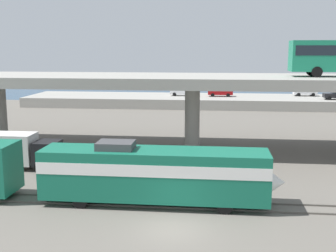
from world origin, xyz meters
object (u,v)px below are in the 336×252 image
object	(u,v)px
service_truck_west	(18,150)
parked_car_0	(182,91)
parked_car_3	(305,92)
train_locomotive	(165,172)
parked_car_1	(336,95)
parked_car_2	(220,92)

from	to	relation	value
service_truck_west	parked_car_0	size ratio (longest dim) A/B	1.59
service_truck_west	parked_car_0	bearing A→B (deg)	76.34
parked_car_0	parked_car_3	size ratio (longest dim) A/B	1.04
service_truck_west	parked_car_3	bearing A→B (deg)	54.61
train_locomotive	parked_car_1	size ratio (longest dim) A/B	3.97
service_truck_west	parked_car_1	world-z (taller)	parked_car_1
train_locomotive	parked_car_3	bearing A→B (deg)	70.25
parked_car_0	parked_car_1	distance (m)	26.39
parked_car_1	parked_car_3	bearing A→B (deg)	-51.94
service_truck_west	parked_car_3	size ratio (longest dim) A/B	1.66
service_truck_west	parked_car_1	distance (m)	55.16
service_truck_west	parked_car_3	xyz separation A→B (m)	(32.83, 46.21, 0.84)
service_truck_west	parked_car_2	bearing A→B (deg)	68.17
service_truck_west	train_locomotive	bearing A→B (deg)	-28.57
parked_car_0	parked_car_2	size ratio (longest dim) A/B	0.97
parked_car_1	parked_car_2	distance (m)	19.58
parked_car_2	train_locomotive	bearing A→B (deg)	-94.44
train_locomotive	parked_car_0	distance (m)	51.63
parked_car_1	train_locomotive	bearing A→B (deg)	64.23
parked_car_0	parked_car_2	bearing A→B (deg)	177.25
parked_car_2	parked_car_3	xyz separation A→B (m)	(15.27, 2.39, -0.00)
train_locomotive	parked_car_3	xyz separation A→B (m)	(19.25, 53.61, 0.29)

